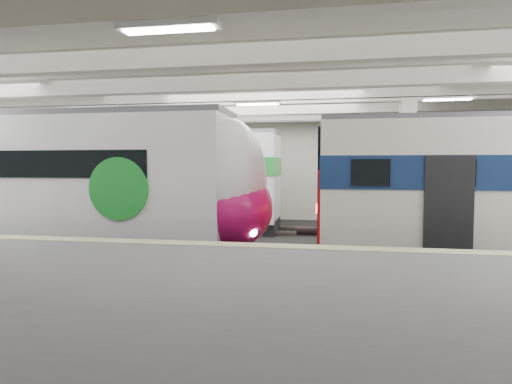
# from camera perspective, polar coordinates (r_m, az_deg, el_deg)

# --- Properties ---
(station_hall) EXTENTS (36.00, 24.00, 5.75)m
(station_hall) POSITION_cam_1_polar(r_m,az_deg,el_deg) (10.83, -3.13, 5.71)
(station_hall) COLOR black
(station_hall) RESTS_ON ground
(modern_emu) EXTENTS (13.88, 2.87, 4.48)m
(modern_emu) POSITION_cam_1_polar(r_m,az_deg,el_deg) (14.68, -23.20, 0.78)
(modern_emu) COLOR white
(modern_emu) RESTS_ON ground
(far_train) EXTENTS (13.42, 2.87, 4.30)m
(far_train) POSITION_cam_1_polar(r_m,az_deg,el_deg) (19.88, -16.60, 1.63)
(far_train) COLOR white
(far_train) RESTS_ON ground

